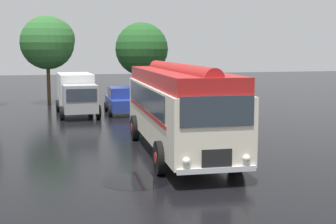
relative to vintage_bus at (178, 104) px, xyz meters
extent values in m
plane|color=black|center=(0.31, -0.80, -1.89)|extent=(120.00, 120.00, 0.00)
cube|color=silver|center=(0.00, 0.01, -0.29)|extent=(2.99, 10.11, 2.10)
cube|color=red|center=(0.00, 0.01, 1.04)|extent=(2.79, 9.90, 0.56)
cylinder|color=red|center=(0.00, 0.01, 1.30)|extent=(1.07, 9.52, 0.60)
cube|color=#2D3842|center=(1.28, 0.25, 0.28)|extent=(0.43, 7.99, 0.84)
cube|color=#2D3842|center=(-1.25, 0.37, 0.28)|extent=(0.43, 7.99, 0.84)
cube|color=red|center=(1.27, 0.15, -0.26)|extent=(0.44, 8.19, 0.12)
cube|color=red|center=(-1.25, 0.27, -0.26)|extent=(0.44, 8.19, 0.12)
cube|color=#2D3842|center=(-0.25, -5.00, 0.38)|extent=(2.20, 0.15, 0.88)
cube|color=black|center=(-0.25, -5.00, -0.99)|extent=(0.90, 0.10, 0.56)
cube|color=silver|center=(-0.25, -5.02, -1.32)|extent=(2.38, 0.22, 0.16)
sphere|color=white|center=(0.65, -5.06, -1.02)|extent=(0.22, 0.22, 0.22)
sphere|color=white|center=(-1.15, -4.97, -1.02)|extent=(0.22, 0.22, 0.22)
cylinder|color=black|center=(1.14, -3.15, -1.34)|extent=(0.33, 1.11, 1.10)
cylinder|color=red|center=(1.14, -3.15, -1.34)|extent=(0.34, 0.40, 0.39)
cylinder|color=black|center=(-1.45, -3.02, -1.34)|extent=(0.33, 1.11, 1.10)
cylinder|color=red|center=(-1.45, -3.02, -1.34)|extent=(0.34, 0.40, 0.39)
cylinder|color=black|center=(1.44, 2.84, -1.34)|extent=(0.33, 1.11, 1.10)
cylinder|color=red|center=(1.44, 2.84, -1.34)|extent=(0.34, 0.40, 0.39)
cylinder|color=black|center=(-1.15, 2.97, -1.34)|extent=(0.33, 1.11, 1.10)
cylinder|color=red|center=(-1.15, 2.97, -1.34)|extent=(0.34, 0.40, 0.39)
cube|color=navy|center=(-0.36, 11.55, -1.22)|extent=(1.81, 4.24, 0.70)
cube|color=navy|center=(-0.36, 11.70, -0.55)|extent=(1.55, 2.22, 0.64)
cube|color=#2D3842|center=(0.40, 11.68, -0.55)|extent=(0.08, 1.93, 0.50)
cube|color=#2D3842|center=(-1.11, 11.72, -0.55)|extent=(0.08, 1.93, 0.50)
cylinder|color=black|center=(0.48, 10.22, -1.57)|extent=(0.22, 0.65, 0.64)
cylinder|color=black|center=(-1.28, 10.27, -1.57)|extent=(0.22, 0.65, 0.64)
cylinder|color=black|center=(0.55, 12.83, -1.57)|extent=(0.22, 0.65, 0.64)
cylinder|color=black|center=(-1.21, 12.87, -1.57)|extent=(0.22, 0.65, 0.64)
cube|color=maroon|center=(2.82, 11.08, -1.22)|extent=(1.96, 4.30, 0.70)
cube|color=maroon|center=(2.83, 11.23, -0.55)|extent=(1.63, 2.28, 0.64)
cube|color=#2D3842|center=(3.59, 11.19, -0.55)|extent=(0.15, 1.93, 0.50)
cube|color=#2D3842|center=(2.07, 11.28, -0.55)|extent=(0.15, 1.93, 0.50)
cylinder|color=black|center=(3.62, 9.73, -1.57)|extent=(0.24, 0.65, 0.64)
cylinder|color=black|center=(1.86, 9.84, -1.57)|extent=(0.24, 0.65, 0.64)
cylinder|color=black|center=(3.78, 12.33, -1.57)|extent=(0.24, 0.65, 0.64)
cylinder|color=black|center=(2.03, 12.44, -1.57)|extent=(0.24, 0.65, 0.64)
cube|color=silver|center=(-3.17, 12.66, -0.44)|extent=(2.14, 4.01, 2.10)
cube|color=#A4A4A4|center=(-3.07, 9.76, -0.69)|extent=(1.96, 1.80, 1.60)
cube|color=#2D3842|center=(-3.04, 8.88, -0.41)|extent=(1.70, 0.09, 0.72)
cylinder|color=black|center=(-2.03, 9.86, -1.49)|extent=(0.27, 0.81, 0.80)
cylinder|color=black|center=(-4.11, 9.78, -1.49)|extent=(0.27, 0.81, 0.80)
cylinder|color=black|center=(-2.15, 13.42, -1.49)|extent=(0.27, 0.81, 0.80)
cylinder|color=black|center=(-4.23, 13.35, -1.49)|extent=(0.27, 0.81, 0.80)
cylinder|color=#4C3823|center=(-4.75, 18.13, -0.38)|extent=(0.26, 0.26, 3.04)
sphere|color=#2D662D|center=(-4.75, 18.13, 2.60)|extent=(3.89, 3.89, 3.89)
sphere|color=#2D662D|center=(-4.26, 18.46, 2.86)|extent=(3.04, 3.04, 3.04)
cylinder|color=#4C3823|center=(2.25, 18.15, -0.63)|extent=(0.30, 0.30, 2.53)
sphere|color=#235623|center=(2.25, 18.15, 2.15)|extent=(4.04, 4.04, 4.04)
sphere|color=#235623|center=(1.83, 18.48, 1.91)|extent=(2.39, 2.39, 2.39)
cylinder|color=black|center=(-2.33, -3.55, -1.89)|extent=(2.15, 2.15, 0.01)
camera|label=1|loc=(-4.92, -17.34, 2.12)|focal=50.00mm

